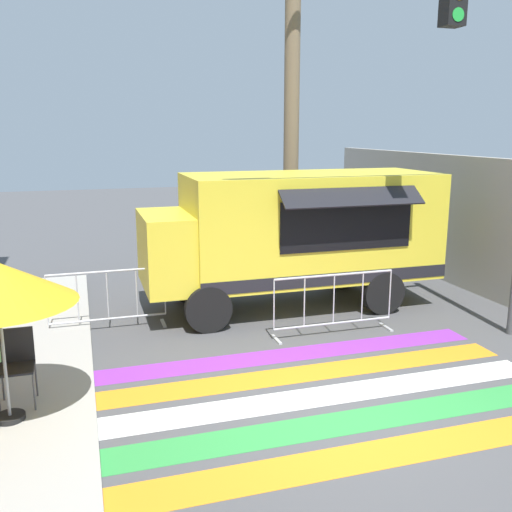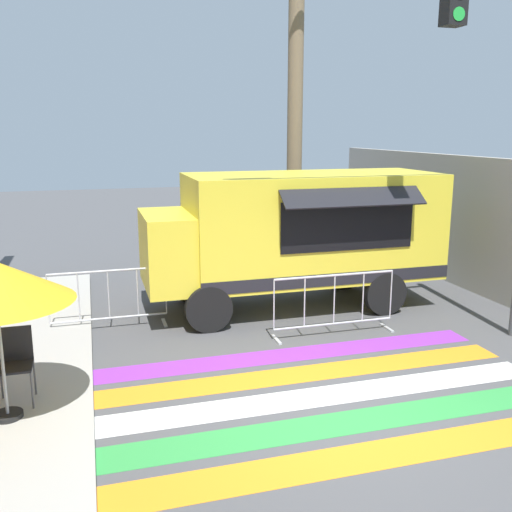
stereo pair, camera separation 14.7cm
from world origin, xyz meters
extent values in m
plane|color=#4C4C4F|center=(0.00, 0.00, 0.00)|extent=(60.00, 60.00, 0.00)
cube|color=orange|center=(0.00, -0.97, 0.00)|extent=(6.40, 0.56, 0.01)
cube|color=green|center=(0.00, -0.21, 0.00)|extent=(6.40, 0.56, 0.01)
cube|color=white|center=(0.00, 0.55, 0.00)|extent=(6.40, 0.56, 0.01)
cube|color=orange|center=(0.00, 1.31, 0.00)|extent=(6.40, 0.56, 0.01)
cube|color=purple|center=(0.00, 2.07, 0.00)|extent=(6.40, 0.56, 0.01)
cube|color=yellow|center=(1.30, 4.50, 1.69)|extent=(5.03, 2.10, 2.10)
cube|color=yellow|center=(-1.21, 4.50, 1.35)|extent=(1.77, 1.93, 1.42)
cube|color=#1E232D|center=(-2.05, 4.50, 1.70)|extent=(0.06, 1.68, 0.54)
cube|color=black|center=(1.60, 3.44, 1.84)|extent=(2.66, 0.03, 0.94)
cube|color=black|center=(1.60, 3.23, 2.40)|extent=(2.76, 0.43, 0.31)
cube|color=black|center=(1.30, 3.45, 0.82)|extent=(5.03, 0.01, 0.24)
cylinder|color=black|center=(-1.06, 3.54, 0.43)|extent=(0.86, 0.22, 0.86)
cylinder|color=black|center=(-1.06, 5.46, 0.43)|extent=(0.86, 0.22, 0.86)
cylinder|color=black|center=(2.48, 3.54, 0.43)|extent=(0.86, 0.22, 0.86)
cylinder|color=black|center=(2.48, 5.46, 0.43)|extent=(0.86, 0.22, 0.86)
cylinder|color=green|center=(2.40, 1.65, 5.27)|extent=(0.20, 0.02, 0.20)
cylinder|color=black|center=(-4.14, 0.89, 0.15)|extent=(0.36, 0.36, 0.06)
cylinder|color=#B2B2B7|center=(-4.14, 0.89, 1.12)|extent=(0.04, 0.04, 2.00)
cylinder|color=#4C4C51|center=(-3.86, 1.06, 0.36)|extent=(0.02, 0.02, 0.49)
cylinder|color=#4C4C51|center=(-4.27, 1.47, 0.36)|extent=(0.02, 0.02, 0.49)
cylinder|color=#4C4C51|center=(-3.86, 1.47, 0.36)|extent=(0.02, 0.02, 0.49)
cube|color=black|center=(-4.06, 1.26, 0.62)|extent=(0.44, 0.44, 0.03)
cube|color=black|center=(-4.06, 1.47, 0.87)|extent=(0.44, 0.03, 0.46)
cylinder|color=#B7BABF|center=(1.05, 2.75, 1.10)|extent=(2.25, 0.04, 0.04)
cylinder|color=#B7BABF|center=(1.05, 2.75, 0.20)|extent=(2.25, 0.04, 0.04)
cylinder|color=#B7BABF|center=(-0.08, 2.75, 0.65)|extent=(0.02, 0.02, 0.90)
cylinder|color=#B7BABF|center=(0.48, 2.75, 0.65)|extent=(0.02, 0.02, 0.90)
cylinder|color=#B7BABF|center=(1.05, 2.75, 0.65)|extent=(0.02, 0.02, 0.90)
cylinder|color=#B7BABF|center=(1.61, 2.75, 0.65)|extent=(0.02, 0.02, 0.90)
cylinder|color=#B7BABF|center=(2.17, 2.75, 0.65)|extent=(0.02, 0.02, 0.90)
cube|color=#B7BABF|center=(-0.03, 2.75, 0.01)|extent=(0.06, 0.44, 0.03)
cube|color=#B7BABF|center=(2.12, 2.75, 0.01)|extent=(0.06, 0.44, 0.03)
cylinder|color=#B7BABF|center=(-2.78, 4.19, 1.10)|extent=(2.09, 0.04, 0.04)
cylinder|color=#B7BABF|center=(-2.78, 4.19, 0.20)|extent=(2.09, 0.04, 0.04)
cylinder|color=#B7BABF|center=(-3.83, 4.19, 0.65)|extent=(0.02, 0.02, 0.90)
cylinder|color=#B7BABF|center=(-3.31, 4.19, 0.65)|extent=(0.02, 0.02, 0.90)
cylinder|color=#B7BABF|center=(-2.78, 4.19, 0.65)|extent=(0.02, 0.02, 0.90)
cylinder|color=#B7BABF|center=(-2.26, 4.19, 0.65)|extent=(0.02, 0.02, 0.90)
cylinder|color=#B7BABF|center=(-1.74, 4.19, 0.65)|extent=(0.02, 0.02, 0.90)
cube|color=#B7BABF|center=(-3.78, 4.19, 0.01)|extent=(0.06, 0.44, 0.03)
cube|color=#B7BABF|center=(-1.79, 4.19, 0.01)|extent=(0.06, 0.44, 0.03)
cylinder|color=#7A664C|center=(2.13, 7.86, 3.74)|extent=(0.39, 0.39, 7.48)
camera|label=1|loc=(-3.15, -6.10, 3.61)|focal=40.00mm
camera|label=2|loc=(-3.00, -6.15, 3.61)|focal=40.00mm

